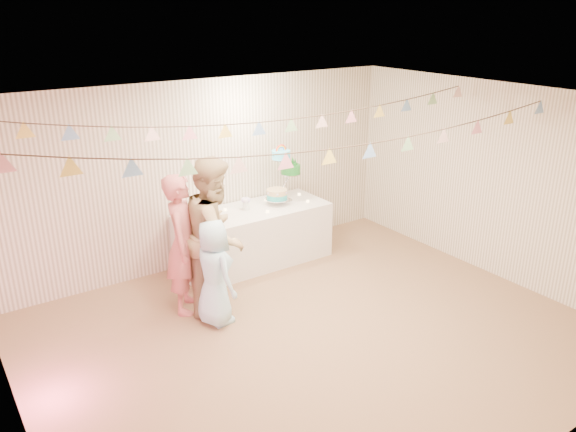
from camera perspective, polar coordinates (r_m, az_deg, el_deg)
floor at (r=6.50m, az=2.59°, el=-11.97°), size 6.00×6.00×0.00m
ceiling at (r=5.55m, az=3.02°, el=11.29°), size 6.00×6.00×0.00m
back_wall at (r=7.93m, az=-8.18°, el=4.28°), size 6.00×6.00×0.00m
front_wall at (r=4.39m, az=23.22°, el=-11.19°), size 6.00×6.00×0.00m
left_wall at (r=4.88m, az=-26.94°, el=-8.53°), size 5.00×5.00×0.00m
right_wall at (r=7.99m, az=20.26°, el=3.33°), size 5.00×5.00×0.00m
table at (r=8.04m, az=-3.49°, el=-2.05°), size 2.17×0.87×0.81m
cake_stand at (r=8.11m, az=-0.45°, el=3.76°), size 0.72×0.42×0.80m
cake_bottom at (r=8.08m, az=-1.09°, el=1.35°), size 0.31×0.31×0.15m
cake_middle at (r=8.29m, az=0.24°, el=3.82°), size 0.27×0.27×0.22m
cake_top_tier at (r=7.99m, az=-0.69°, el=5.19°), size 0.25×0.25×0.19m
platter at (r=7.61m, az=-7.07°, el=-0.66°), size 0.35×0.35×0.02m
posy at (r=7.89m, az=-4.29°, el=0.83°), size 0.16×0.16×0.18m
person_adult_a at (r=6.74m, az=-10.58°, el=-2.80°), size 0.69×0.75×1.72m
person_adult_b at (r=6.71m, az=-7.35°, el=-1.89°), size 1.14×1.17×1.90m
person_child at (r=6.49m, az=-7.49°, el=-5.74°), size 0.46×0.65×1.27m
bunting_back at (r=6.49m, az=-3.00°, el=10.39°), size 5.60×1.10×0.40m
bunting_front at (r=5.45m, az=4.25°, el=8.09°), size 5.60×0.90×0.36m
tealight_0 at (r=7.41m, az=-8.26°, el=-0.73°), size 0.04×0.04×0.03m
tealight_1 at (r=7.88m, az=-6.41°, el=0.66°), size 0.04×0.04×0.03m
tealight_2 at (r=7.76m, az=-2.09°, el=0.47°), size 0.04×0.04×0.03m
tealight_3 at (r=8.24m, az=-2.26°, el=1.67°), size 0.04×0.04×0.03m
tealight_4 at (r=8.18m, az=2.03°, el=1.53°), size 0.04×0.04×0.03m
tealight_5 at (r=8.47m, az=1.14°, el=2.23°), size 0.04×0.04×0.03m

